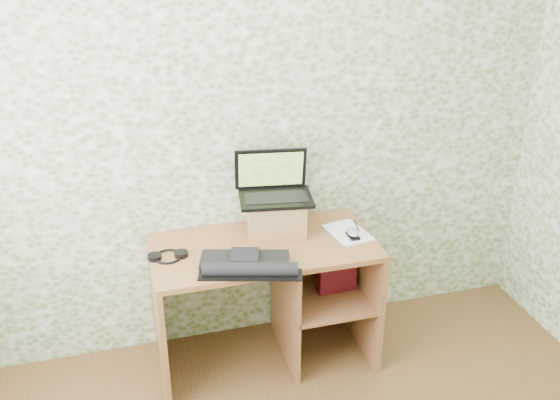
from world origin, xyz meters
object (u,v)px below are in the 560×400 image
object	(u,v)px
keyboard	(247,264)
notepad	(348,233)
riser	(276,215)
laptop	(274,187)
desk	(276,282)

from	to	relation	value
keyboard	notepad	xyz separation A→B (m)	(0.62, 0.21, -0.02)
riser	laptop	size ratio (longest dim) A/B	0.72
keyboard	notepad	size ratio (longest dim) A/B	1.92
desk	notepad	distance (m)	0.49
riser	laptop	bearing A→B (deg)	90.00
keyboard	notepad	world-z (taller)	keyboard
laptop	notepad	xyz separation A→B (m)	(0.37, -0.19, -0.24)
laptop	notepad	distance (m)	0.48
desk	notepad	size ratio (longest dim) A/B	4.47
laptop	desk	bearing A→B (deg)	-91.77
desk	riser	bearing A→B (deg)	75.89
riser	laptop	world-z (taller)	laptop
riser	keyboard	xyz separation A→B (m)	(-0.24, -0.36, -0.07)
keyboard	riser	bearing A→B (deg)	71.35
riser	keyboard	bearing A→B (deg)	-124.52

